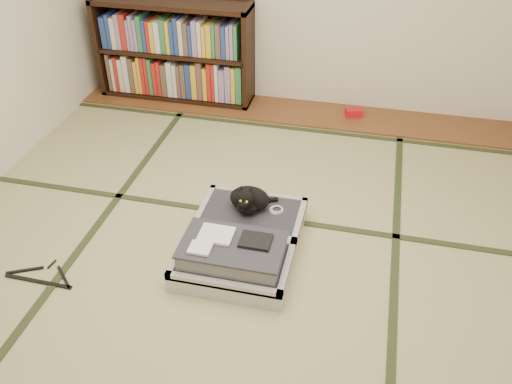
# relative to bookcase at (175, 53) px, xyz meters

# --- Properties ---
(floor) EXTENTS (4.50, 4.50, 0.00)m
(floor) POSITION_rel_bookcase_xyz_m (1.14, -2.07, -0.45)
(floor) COLOR tan
(floor) RESTS_ON ground
(wood_strip) EXTENTS (4.00, 0.50, 0.02)m
(wood_strip) POSITION_rel_bookcase_xyz_m (1.14, -0.07, -0.44)
(wood_strip) COLOR brown
(wood_strip) RESTS_ON ground
(red_item) EXTENTS (0.17, 0.13, 0.07)m
(red_item) POSITION_rel_bookcase_xyz_m (1.71, -0.04, -0.40)
(red_item) COLOR red
(red_item) RESTS_ON wood_strip
(room_shell) EXTENTS (4.50, 4.50, 4.50)m
(room_shell) POSITION_rel_bookcase_xyz_m (1.14, -2.07, 1.01)
(room_shell) COLOR white
(room_shell) RESTS_ON ground
(tatami_borders) EXTENTS (4.00, 4.50, 0.01)m
(tatami_borders) POSITION_rel_bookcase_xyz_m (1.14, -1.57, -0.45)
(tatami_borders) COLOR #2D381E
(tatami_borders) RESTS_ON ground
(bookcase) EXTENTS (1.46, 0.33, 0.94)m
(bookcase) POSITION_rel_bookcase_xyz_m (0.00, 0.00, 0.00)
(bookcase) COLOR black
(bookcase) RESTS_ON wood_strip
(suitcase) EXTENTS (0.70, 0.93, 0.27)m
(suitcase) POSITION_rel_bookcase_xyz_m (1.17, -2.07, -0.35)
(suitcase) COLOR #BCBDC2
(suitcase) RESTS_ON floor
(cat) EXTENTS (0.31, 0.31, 0.25)m
(cat) POSITION_rel_bookcase_xyz_m (1.15, -1.78, -0.23)
(cat) COLOR black
(cat) RESTS_ON suitcase
(cable_coil) EXTENTS (0.10, 0.10, 0.02)m
(cable_coil) POSITION_rel_bookcase_xyz_m (1.33, -1.74, -0.31)
(cable_coil) COLOR white
(cable_coil) RESTS_ON suitcase
(hanger) EXTENTS (0.46, 0.21, 0.01)m
(hanger) POSITION_rel_bookcase_xyz_m (0.04, -2.56, -0.44)
(hanger) COLOR black
(hanger) RESTS_ON floor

